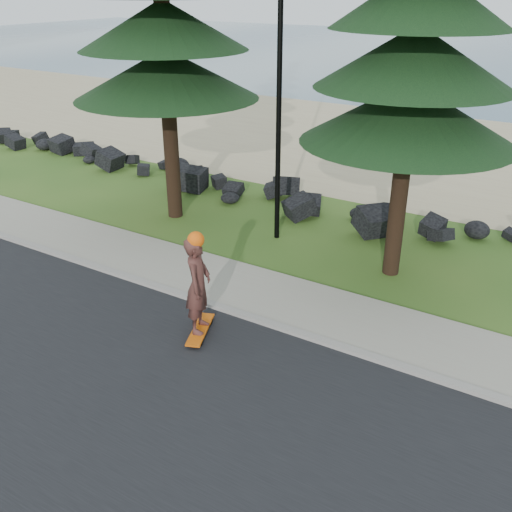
{
  "coord_description": "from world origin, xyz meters",
  "views": [
    {
      "loc": [
        7.24,
        -9.75,
        6.58
      ],
      "look_at": [
        1.27,
        0.0,
        1.04
      ],
      "focal_mm": 40.0,
      "sensor_mm": 36.0,
      "label": 1
    }
  ],
  "objects": [
    {
      "name": "lamp_post",
      "position": [
        0.0,
        3.2,
        4.13
      ],
      "size": [
        0.25,
        0.14,
        8.14
      ],
      "color": "black",
      "rests_on": "ground"
    },
    {
      "name": "skateboarder",
      "position": [
        1.1,
        -1.92,
        1.15
      ],
      "size": [
        0.73,
        1.25,
        2.28
      ],
      "rotation": [
        0.0,
        0.0,
        1.95
      ],
      "color": "#CF550C",
      "rests_on": "ground"
    },
    {
      "name": "kerb",
      "position": [
        0.0,
        -0.9,
        0.05
      ],
      "size": [
        160.0,
        0.2,
        0.1
      ],
      "primitive_type": "cube",
      "color": "gray",
      "rests_on": "ground"
    },
    {
      "name": "seawall_boulders",
      "position": [
        0.0,
        5.6,
        0.0
      ],
      "size": [
        60.0,
        2.4,
        1.1
      ],
      "primitive_type": null,
      "color": "black",
      "rests_on": "ground"
    },
    {
      "name": "road",
      "position": [
        0.0,
        -4.5,
        0.01
      ],
      "size": [
        160.0,
        7.0,
        0.02
      ],
      "primitive_type": "cube",
      "color": "black",
      "rests_on": "ground"
    },
    {
      "name": "sidewalk",
      "position": [
        0.0,
        0.2,
        0.04
      ],
      "size": [
        160.0,
        2.0,
        0.08
      ],
      "primitive_type": "cube",
      "color": "gray",
      "rests_on": "ground"
    },
    {
      "name": "beach_sand",
      "position": [
        0.0,
        14.5,
        0.01
      ],
      "size": [
        160.0,
        15.0,
        0.01
      ],
      "primitive_type": "cube",
      "color": "tan",
      "rests_on": "ground"
    },
    {
      "name": "ground",
      "position": [
        0.0,
        0.0,
        0.0
      ],
      "size": [
        160.0,
        160.0,
        0.0
      ],
      "primitive_type": "plane",
      "color": "#2D541A",
      "rests_on": "ground"
    }
  ]
}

